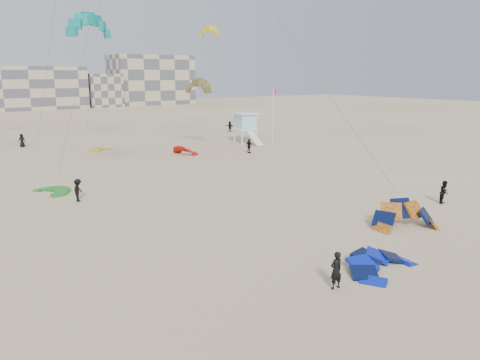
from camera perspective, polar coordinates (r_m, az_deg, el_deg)
ground at (r=24.84m, az=7.00°, el=-9.93°), size 320.00×320.00×0.00m
kite_ground_blue at (r=24.86m, az=16.93°, el=-10.39°), size 5.18×5.36×2.48m
kite_ground_orange at (r=31.69m, az=19.52°, el=-5.55°), size 5.67×5.61×4.38m
kite_ground_green at (r=41.83m, az=-21.87°, el=-1.41°), size 4.30×4.14×0.93m
kite_ground_red_far at (r=58.05m, az=-6.73°, el=3.13°), size 4.47×4.38×3.24m
kite_ground_yellow at (r=63.26m, az=-16.66°, el=3.47°), size 4.46×4.49×1.11m
kitesurfer_main at (r=21.94m, az=11.62°, el=-10.72°), size 0.67×0.46×1.77m
kitesurfer_b at (r=38.51m, az=23.66°, el=-1.37°), size 0.99×0.86×1.76m
kitesurfer_c at (r=37.94m, az=-19.14°, el=-1.19°), size 1.21×1.32×1.78m
kitesurfer_d at (r=58.37m, az=1.12°, el=4.17°), size 0.70×1.14×1.82m
kitesurfer_e at (r=69.96m, az=-25.05°, el=4.39°), size 1.03×0.86×1.81m
kitesurfer_f at (r=81.07m, az=-1.25°, el=6.54°), size 0.93×1.76×1.81m
kite_fly_teal_a at (r=41.14m, az=-17.89°, el=17.24°), size 5.28×3.93×13.33m
kite_fly_olive at (r=61.23m, az=-5.11°, el=11.18°), size 8.46×7.56×8.41m
kite_fly_yellow at (r=83.05m, az=-3.76°, el=17.51°), size 8.29×4.75×16.81m
lifeguard_tower_near at (r=67.31m, az=0.67°, el=6.35°), size 3.33×6.03×4.30m
flagpole at (r=65.20m, az=4.05°, el=7.88°), size 0.64×0.10×7.86m
condo_mid at (r=149.35m, az=-24.83°, el=10.14°), size 32.00×16.00×12.00m
condo_east at (r=162.81m, az=-10.77°, el=11.88°), size 26.00×14.00×16.00m
condo_fill_right at (r=152.72m, az=-16.40°, el=10.43°), size 10.00×10.00×10.00m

